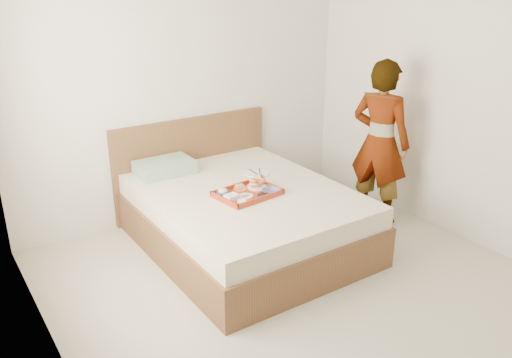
{
  "coord_description": "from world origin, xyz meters",
  "views": [
    {
      "loc": [
        -2.22,
        -2.49,
        2.24
      ],
      "look_at": [
        0.06,
        0.9,
        0.65
      ],
      "focal_mm": 36.78,
      "sensor_mm": 36.0,
      "label": 1
    }
  ],
  "objects": [
    {
      "name": "navy_bowl_big",
      "position": [
        0.14,
        0.79,
        0.56
      ],
      "size": [
        0.16,
        0.16,
        0.04
      ],
      "primitive_type": "imported",
      "rotation": [
        0.0,
        0.0,
        0.12
      ],
      "color": "navy",
      "rests_on": "tray"
    },
    {
      "name": "salad_bowl",
      "position": [
        -0.22,
        0.98,
        0.56
      ],
      "size": [
        0.12,
        0.12,
        0.03
      ],
      "primitive_type": "imported",
      "rotation": [
        0.0,
        0.0,
        0.12
      ],
      "color": "navy",
      "rests_on": "tray"
    },
    {
      "name": "person",
      "position": [
        1.35,
        0.74,
        0.78
      ],
      "size": [
        0.54,
        0.66,
        1.56
      ],
      "primitive_type": "imported",
      "rotation": [
        0.0,
        0.0,
        1.89
      ],
      "color": "white",
      "rests_on": "ground"
    },
    {
      "name": "ground",
      "position": [
        0.0,
        0.0,
        0.0
      ],
      "size": [
        3.5,
        4.0,
        0.01
      ],
      "primitive_type": "cube",
      "color": "#BAAF9E",
      "rests_on": "ground"
    },
    {
      "name": "plastic_tub",
      "position": [
        -0.21,
        0.85,
        0.57
      ],
      "size": [
        0.12,
        0.1,
        0.05
      ],
      "primitive_type": "cube",
      "rotation": [
        0.0,
        0.0,
        0.12
      ],
      "color": "silver",
      "rests_on": "tray"
    },
    {
      "name": "cheese_round",
      "position": [
        -0.18,
        0.74,
        0.56
      ],
      "size": [
        0.08,
        0.08,
        0.03
      ],
      "primitive_type": "cylinder",
      "rotation": [
        0.0,
        0.0,
        0.12
      ],
      "color": "white",
      "rests_on": "tray"
    },
    {
      "name": "prawn_plate",
      "position": [
        0.11,
        0.96,
        0.55
      ],
      "size": [
        0.19,
        0.19,
        0.01
      ],
      "primitive_type": "cylinder",
      "rotation": [
        0.0,
        0.0,
        0.12
      ],
      "color": "white",
      "rests_on": "tray"
    },
    {
      "name": "wall_right",
      "position": [
        1.75,
        0.0,
        1.3
      ],
      "size": [
        0.01,
        4.0,
        2.6
      ],
      "primitive_type": "cube",
      "color": "silver",
      "rests_on": "ground"
    },
    {
      "name": "dinner_plate",
      "position": [
        0.32,
        1.27,
        0.54
      ],
      "size": [
        0.31,
        0.31,
        0.01
      ],
      "primitive_type": "cylinder",
      "rotation": [
        0.0,
        0.0,
        -0.37
      ],
      "color": "white",
      "rests_on": "bed"
    },
    {
      "name": "tray",
      "position": [
        -0.04,
        0.88,
        0.55
      ],
      "size": [
        0.55,
        0.43,
        0.05
      ],
      "primitive_type": "cube",
      "rotation": [
        0.0,
        0.0,
        0.12
      ],
      "color": "#AA270E",
      "rests_on": "bed"
    },
    {
      "name": "wall_back",
      "position": [
        0.0,
        2.0,
        1.3
      ],
      "size": [
        3.5,
        0.01,
        2.6
      ],
      "primitive_type": "cube",
      "color": "silver",
      "rests_on": "ground"
    },
    {
      "name": "meat_plate",
      "position": [
        -0.08,
        0.84,
        0.55
      ],
      "size": [
        0.14,
        0.14,
        0.01
      ],
      "primitive_type": "cylinder",
      "rotation": [
        0.0,
        0.0,
        0.12
      ],
      "color": "white",
      "rests_on": "tray"
    },
    {
      "name": "headboard",
      "position": [
        0.01,
        1.97,
        0.47
      ],
      "size": [
        1.65,
        0.06,
        0.95
      ],
      "primitive_type": "cube",
      "color": "brown",
      "rests_on": "ground"
    },
    {
      "name": "bread_plate",
      "position": [
        -0.03,
        1.0,
        0.55
      ],
      "size": [
        0.14,
        0.14,
        0.01
      ],
      "primitive_type": "cylinder",
      "rotation": [
        0.0,
        0.0,
        0.12
      ],
      "color": "orange",
      "rests_on": "tray"
    },
    {
      "name": "bed",
      "position": [
        0.01,
        1.0,
        0.27
      ],
      "size": [
        1.65,
        2.0,
        0.53
      ],
      "primitive_type": "cube",
      "color": "brown",
      "rests_on": "ground"
    },
    {
      "name": "wall_left",
      "position": [
        -1.75,
        0.0,
        1.3
      ],
      "size": [
        0.01,
        4.0,
        2.6
      ],
      "primitive_type": "cube",
      "color": "silver",
      "rests_on": "ground"
    },
    {
      "name": "pillow",
      "position": [
        -0.39,
        1.75,
        0.59
      ],
      "size": [
        0.51,
        0.35,
        0.12
      ],
      "primitive_type": "cube",
      "rotation": [
        0.0,
        0.0,
        -0.0
      ],
      "color": "gray",
      "rests_on": "bed"
    },
    {
      "name": "sauce_dish",
      "position": [
        0.02,
        0.76,
        0.56
      ],
      "size": [
        0.08,
        0.08,
        0.03
      ],
      "primitive_type": "cylinder",
      "rotation": [
        0.0,
        0.0,
        0.12
      ],
      "color": "black",
      "rests_on": "tray"
    }
  ]
}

